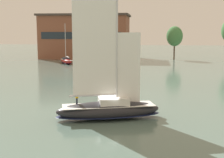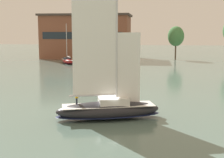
% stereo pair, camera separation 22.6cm
% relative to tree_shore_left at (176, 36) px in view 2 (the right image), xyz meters
% --- Properties ---
extents(ground_plane, '(400.00, 400.00, 0.00)m').
position_rel_tree_shore_left_xyz_m(ground_plane, '(-12.29, -78.74, -8.24)').
color(ground_plane, slate).
extents(waterfront_building, '(33.09, 17.42, 16.21)m').
position_rel_tree_shore_left_xyz_m(waterfront_building, '(-32.83, 3.04, -0.10)').
color(waterfront_building, brown).
rests_on(waterfront_building, ground).
extents(tree_shore_left, '(5.72, 5.72, 11.78)m').
position_rel_tree_shore_left_xyz_m(tree_shore_left, '(0.00, 0.00, 0.00)').
color(tree_shore_left, '#4C3828').
rests_on(tree_shore_left, ground).
extents(sailboat_main, '(12.47, 6.84, 16.50)m').
position_rel_tree_shore_left_xyz_m(sailboat_main, '(-12.27, -78.73, -6.97)').
color(sailboat_main, '#232328').
rests_on(sailboat_main, ground).
extents(sailboat_moored_near_marina, '(6.65, 9.08, 12.38)m').
position_rel_tree_shore_left_xyz_m(sailboat_moored_near_marina, '(-34.25, -18.80, -7.40)').
color(sailboat_moored_near_marina, maroon).
rests_on(sailboat_moored_near_marina, ground).
extents(channel_buoy, '(0.86, 0.86, 1.60)m').
position_rel_tree_shore_left_xyz_m(channel_buoy, '(-15.43, -62.18, -7.62)').
color(channel_buoy, green).
rests_on(channel_buoy, ground).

